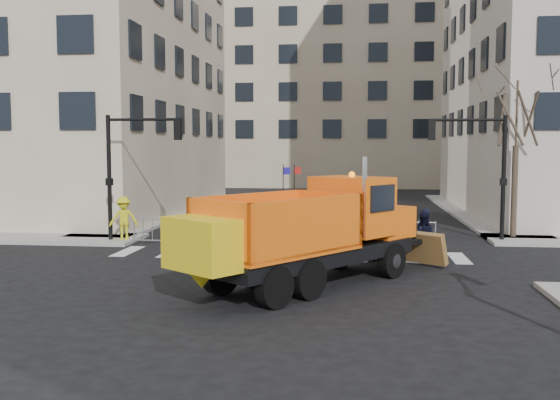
# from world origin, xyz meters

# --- Properties ---
(ground) EXTENTS (120.00, 120.00, 0.00)m
(ground) POSITION_xyz_m (0.00, 0.00, 0.00)
(ground) COLOR black
(ground) RESTS_ON ground
(sidewalk_back) EXTENTS (64.00, 5.00, 0.15)m
(sidewalk_back) POSITION_xyz_m (0.00, 8.50, 0.07)
(sidewalk_back) COLOR gray
(sidewalk_back) RESTS_ON ground
(building_left) EXTENTS (24.00, 22.00, 26.00)m
(building_left) POSITION_xyz_m (-20.00, 20.00, 13.00)
(building_left) COLOR tan
(building_left) RESTS_ON ground
(building_far) EXTENTS (30.00, 18.00, 24.00)m
(building_far) POSITION_xyz_m (0.00, 52.00, 12.00)
(building_far) COLOR tan
(building_far) RESTS_ON ground
(traffic_light_left) EXTENTS (0.18, 0.18, 5.40)m
(traffic_light_left) POSITION_xyz_m (-8.00, 7.50, 2.70)
(traffic_light_left) COLOR black
(traffic_light_left) RESTS_ON ground
(traffic_light_right) EXTENTS (0.18, 0.18, 5.40)m
(traffic_light_right) POSITION_xyz_m (8.50, 9.50, 2.70)
(traffic_light_right) COLOR black
(traffic_light_right) RESTS_ON ground
(crowd_barriers) EXTENTS (12.60, 0.60, 1.10)m
(crowd_barriers) POSITION_xyz_m (-0.75, 7.60, 0.55)
(crowd_barriers) COLOR #9EA0A5
(crowd_barriers) RESTS_ON ground
(street_tree) EXTENTS (3.00, 3.00, 7.50)m
(street_tree) POSITION_xyz_m (9.20, 10.50, 3.75)
(street_tree) COLOR #382B21
(street_tree) RESTS_ON ground
(plow_truck) EXTENTS (7.96, 9.32, 3.78)m
(plow_truck) POSITION_xyz_m (0.91, 0.16, 1.68)
(plow_truck) COLOR black
(plow_truck) RESTS_ON ground
(cop_a) EXTENTS (0.80, 0.77, 1.86)m
(cop_a) POSITION_xyz_m (4.80, 5.18, 0.93)
(cop_a) COLOR black
(cop_a) RESTS_ON ground
(cop_b) EXTENTS (0.88, 0.69, 1.78)m
(cop_b) POSITION_xyz_m (4.69, 4.59, 0.89)
(cop_b) COLOR black
(cop_b) RESTS_ON ground
(cop_c) EXTENTS (1.19, 1.15, 2.00)m
(cop_c) POSITION_xyz_m (2.88, 4.51, 1.00)
(cop_c) COLOR black
(cop_c) RESTS_ON ground
(worker) EXTENTS (1.29, 0.90, 1.84)m
(worker) POSITION_xyz_m (-7.38, 7.42, 1.07)
(worker) COLOR #CFCC18
(worker) RESTS_ON sidewalk_back
(newspaper_box) EXTENTS (0.51, 0.47, 1.10)m
(newspaper_box) POSITION_xyz_m (4.39, 9.84, 0.70)
(newspaper_box) COLOR #A70C1A
(newspaper_box) RESTS_ON sidewalk_back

